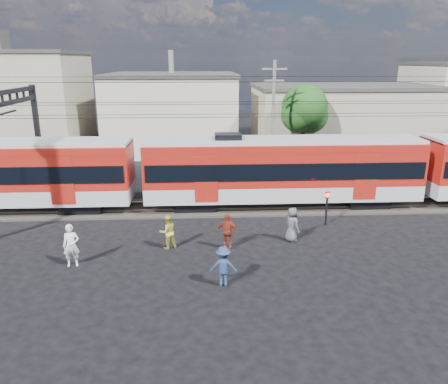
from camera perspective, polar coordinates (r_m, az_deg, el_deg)
The scene contains 17 objects.
ground at distance 18.76m, azimuth -5.03°, elevation -10.16°, with size 120.00×120.00×0.00m, color black.
track_bed at distance 26.12m, azimuth -4.50°, elevation -2.05°, with size 70.00×3.40×0.12m, color #2D2823.
rail_near at distance 25.37m, azimuth -4.54°, elevation -2.34°, with size 70.00×0.12×0.12m, color #59544C.
rail_far at distance 26.79m, azimuth -4.47°, elevation -1.29°, with size 70.00×0.12×0.12m, color #59544C.
commuter_train at distance 25.92m, azimuth 8.07°, elevation 3.09°, with size 50.30×3.08×4.17m.
catenary at distance 26.64m, azimuth -23.91°, elevation 8.18°, with size 70.00×9.30×7.52m.
building_west at distance 44.56m, azimuth -26.94°, elevation 10.13°, with size 14.28×10.20×9.30m.
building_midwest at distance 44.05m, azimuth -6.70°, elevation 10.44°, with size 12.24×12.24×7.30m.
building_mideast at distance 43.14m, azimuth 15.08°, elevation 9.18°, with size 16.32×10.20×6.30m.
utility_pole_mid at distance 32.38m, azimuth 6.42°, elevation 9.72°, with size 1.80×0.24×8.50m.
tree_near at distance 36.01m, azimuth 10.72°, elevation 10.46°, with size 3.82×3.64×6.72m.
pedestrian_a at distance 19.81m, azimuth -19.33°, elevation -6.60°, with size 0.68×0.45×1.87m, color white.
pedestrian_b at distance 20.60m, azimuth -7.36°, elevation -5.16°, with size 0.80×0.62×1.65m, color gold.
pedestrian_c at distance 17.18m, azimuth -0.08°, elevation -9.68°, with size 1.06×0.61×1.64m, color navy.
pedestrian_d at distance 20.31m, azimuth 0.40°, elevation -5.20°, with size 1.02×0.42×1.74m, color maroon.
pedestrian_e at distance 21.47m, azimuth 8.87°, elevation -4.21°, with size 0.84×0.54×1.71m, color #4F5055.
crossing_signal at distance 23.76m, azimuth 13.30°, elevation -1.30°, with size 0.27×0.27×1.85m.
Camera 1 is at (0.73, -16.70, 8.50)m, focal length 35.00 mm.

